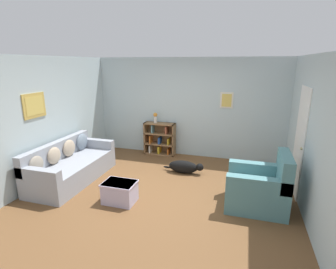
% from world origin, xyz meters
% --- Properties ---
extents(ground_plane, '(14.00, 14.00, 0.00)m').
position_xyz_m(ground_plane, '(0.00, 0.00, 0.00)').
color(ground_plane, brown).
extents(wall_back, '(5.60, 0.13, 2.60)m').
position_xyz_m(wall_back, '(0.00, 2.25, 1.30)').
color(wall_back, silver).
rests_on(wall_back, ground_plane).
extents(wall_left, '(0.13, 5.00, 2.60)m').
position_xyz_m(wall_left, '(-2.55, -0.00, 1.30)').
color(wall_left, silver).
rests_on(wall_left, ground_plane).
extents(wall_right, '(0.16, 5.00, 2.60)m').
position_xyz_m(wall_right, '(2.55, 0.02, 1.29)').
color(wall_right, silver).
rests_on(wall_right, ground_plane).
extents(couch, '(0.89, 2.09, 0.83)m').
position_xyz_m(couch, '(-2.04, -0.09, 0.32)').
color(couch, '#9399A3').
rests_on(couch, ground_plane).
extents(bookshelf, '(0.85, 0.28, 0.89)m').
position_xyz_m(bookshelf, '(-0.73, 2.06, 0.43)').
color(bookshelf, olive).
rests_on(bookshelf, ground_plane).
extents(recliner_chair, '(1.01, 0.86, 1.01)m').
position_xyz_m(recliner_chair, '(1.82, -0.10, 0.36)').
color(recliner_chair, slate).
rests_on(recliner_chair, ground_plane).
extents(coffee_table, '(0.59, 0.43, 0.38)m').
position_xyz_m(coffee_table, '(-0.60, -0.65, 0.21)').
color(coffee_table, '#BCB2D1').
rests_on(coffee_table, ground_plane).
extents(dog, '(0.96, 0.26, 0.29)m').
position_xyz_m(dog, '(0.23, 0.97, 0.15)').
color(dog, black).
rests_on(dog, ground_plane).
extents(vase, '(0.11, 0.11, 0.27)m').
position_xyz_m(vase, '(-0.85, 2.04, 1.04)').
color(vase, silver).
rests_on(vase, bookshelf).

